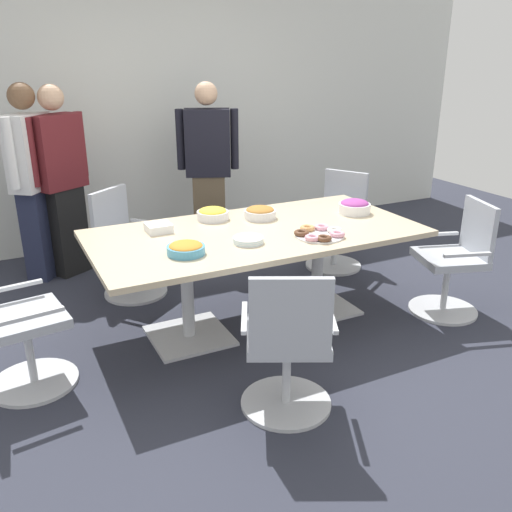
# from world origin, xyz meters

# --- Properties ---
(ground_plane) EXTENTS (10.00, 10.00, 0.01)m
(ground_plane) POSITION_xyz_m (0.00, 0.00, -0.01)
(ground_plane) COLOR #2D303D
(back_wall) EXTENTS (8.00, 0.10, 2.80)m
(back_wall) POSITION_xyz_m (0.00, 2.40, 1.40)
(back_wall) COLOR silver
(back_wall) RESTS_ON ground
(conference_table) EXTENTS (2.40, 1.20, 0.75)m
(conference_table) POSITION_xyz_m (0.00, 0.00, 0.63)
(conference_table) COLOR #CCB793
(conference_table) RESTS_ON ground
(office_chair_0) EXTENTS (0.72, 0.72, 0.91)m
(office_chair_0) POSITION_xyz_m (-0.34, -1.08, 0.41)
(office_chair_0) COLOR silver
(office_chair_0) RESTS_ON ground
(office_chair_1) EXTENTS (0.68, 0.68, 0.91)m
(office_chair_1) POSITION_xyz_m (1.50, -0.52, 0.41)
(office_chair_1) COLOR silver
(office_chair_1) RESTS_ON ground
(office_chair_2) EXTENTS (0.74, 0.74, 0.91)m
(office_chair_2) POSITION_xyz_m (1.25, 0.75, 0.41)
(office_chair_2) COLOR silver
(office_chair_2) RESTS_ON ground
(office_chair_3) EXTENTS (0.76, 0.76, 0.91)m
(office_chair_3) POSITION_xyz_m (-0.73, 0.99, 0.41)
(office_chair_3) COLOR silver
(office_chair_3) RESTS_ON ground
(office_chair_4) EXTENTS (0.61, 0.61, 0.91)m
(office_chair_4) POSITION_xyz_m (-1.69, -0.14, 0.41)
(office_chair_4) COLOR silver
(office_chair_4) RESTS_ON ground
(person_standing_0) EXTENTS (0.44, 0.53, 1.74)m
(person_standing_0) POSITION_xyz_m (-1.35, 1.73, 0.91)
(person_standing_0) COLOR #232842
(person_standing_0) RESTS_ON ground
(person_standing_1) EXTENTS (0.56, 0.41, 1.73)m
(person_standing_1) POSITION_xyz_m (-1.12, 1.71, 0.90)
(person_standing_1) COLOR black
(person_standing_1) RESTS_ON ground
(person_standing_2) EXTENTS (0.59, 0.37, 1.72)m
(person_standing_2) POSITION_xyz_m (0.28, 1.63, 0.90)
(person_standing_2) COLOR brown
(person_standing_2) RESTS_ON ground
(snack_bowl_pretzels) EXTENTS (0.25, 0.25, 0.10)m
(snack_bowl_pretzels) POSITION_xyz_m (0.17, 0.27, 0.80)
(snack_bowl_pretzels) COLOR white
(snack_bowl_pretzels) RESTS_ON conference_table
(snack_bowl_chips_yellow) EXTENTS (0.25, 0.25, 0.10)m
(snack_bowl_chips_yellow) POSITION_xyz_m (-0.18, 0.41, 0.80)
(snack_bowl_chips_yellow) COLOR white
(snack_bowl_chips_yellow) RESTS_ON conference_table
(snack_bowl_chips_orange) EXTENTS (0.25, 0.25, 0.08)m
(snack_bowl_chips_orange) POSITION_xyz_m (-0.63, -0.24, 0.79)
(snack_bowl_chips_orange) COLOR #4C9EC6
(snack_bowl_chips_orange) RESTS_ON conference_table
(snack_bowl_candy_mix) EXTENTS (0.26, 0.26, 0.12)m
(snack_bowl_candy_mix) POSITION_xyz_m (0.92, 0.06, 0.81)
(snack_bowl_candy_mix) COLOR white
(snack_bowl_candy_mix) RESTS_ON conference_table
(donut_platter) EXTENTS (0.36, 0.36, 0.04)m
(donut_platter) POSITION_xyz_m (0.35, -0.32, 0.77)
(donut_platter) COLOR white
(donut_platter) RESTS_ON conference_table
(plate_stack) EXTENTS (0.21, 0.21, 0.04)m
(plate_stack) POSITION_xyz_m (-0.17, -0.22, 0.77)
(plate_stack) COLOR white
(plate_stack) RESTS_ON conference_table
(napkin_pile) EXTENTS (0.18, 0.18, 0.06)m
(napkin_pile) POSITION_xyz_m (-0.65, 0.29, 0.78)
(napkin_pile) COLOR white
(napkin_pile) RESTS_ON conference_table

